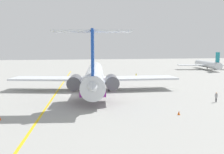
{
  "coord_description": "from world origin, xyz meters",
  "views": [
    {
      "loc": [
        50.62,
        -1.67,
        9.55
      ],
      "look_at": [
        -5.11,
        9.38,
        2.92
      ],
      "focal_mm": 40.14,
      "sensor_mm": 36.0,
      "label": 1
    }
  ],
  "objects_px": {
    "safety_cone_nose": "(0,118)",
    "safety_cone_wingtip": "(47,78)",
    "ground_crew_near_nose": "(216,96)",
    "ground_crew_near_tail": "(136,75)",
    "main_jetliner": "(95,76)",
    "safety_cone_tail": "(179,113)",
    "airliner_far_left": "(207,64)"
  },
  "relations": [
    {
      "from": "safety_cone_nose",
      "to": "safety_cone_wingtip",
      "type": "bearing_deg",
      "value": 175.21
    },
    {
      "from": "ground_crew_near_tail",
      "to": "safety_cone_nose",
      "type": "bearing_deg",
      "value": -69.62
    },
    {
      "from": "airliner_far_left",
      "to": "safety_cone_wingtip",
      "type": "relative_size",
      "value": 47.6
    },
    {
      "from": "ground_crew_near_tail",
      "to": "safety_cone_wingtip",
      "type": "relative_size",
      "value": 3.03
    },
    {
      "from": "safety_cone_nose",
      "to": "safety_cone_tail",
      "type": "xyz_separation_m",
      "value": [
        2.14,
        24.58,
        0.0
      ]
    },
    {
      "from": "ground_crew_near_nose",
      "to": "ground_crew_near_tail",
      "type": "bearing_deg",
      "value": -141.58
    },
    {
      "from": "airliner_far_left",
      "to": "ground_crew_near_tail",
      "type": "relative_size",
      "value": 15.73
    },
    {
      "from": "main_jetliner",
      "to": "safety_cone_wingtip",
      "type": "relative_size",
      "value": 77.47
    },
    {
      "from": "airliner_far_left",
      "to": "ground_crew_near_nose",
      "type": "height_order",
      "value": "airliner_far_left"
    },
    {
      "from": "main_jetliner",
      "to": "ground_crew_near_tail",
      "type": "xyz_separation_m",
      "value": [
        -20.37,
        15.69,
        -2.33
      ]
    },
    {
      "from": "main_jetliner",
      "to": "ground_crew_near_nose",
      "type": "bearing_deg",
      "value": -120.17
    },
    {
      "from": "airliner_far_left",
      "to": "safety_cone_wingtip",
      "type": "xyz_separation_m",
      "value": [
        22.77,
        -67.7,
        -2.04
      ]
    },
    {
      "from": "ground_crew_near_nose",
      "to": "safety_cone_nose",
      "type": "height_order",
      "value": "ground_crew_near_nose"
    },
    {
      "from": "safety_cone_wingtip",
      "to": "safety_cone_tail",
      "type": "height_order",
      "value": "same"
    },
    {
      "from": "safety_cone_nose",
      "to": "safety_cone_wingtip",
      "type": "distance_m",
      "value": 43.61
    },
    {
      "from": "ground_crew_near_nose",
      "to": "safety_cone_tail",
      "type": "bearing_deg",
      "value": -25.35
    },
    {
      "from": "airliner_far_left",
      "to": "safety_cone_wingtip",
      "type": "height_order",
      "value": "airliner_far_left"
    },
    {
      "from": "airliner_far_left",
      "to": "safety_cone_wingtip",
      "type": "bearing_deg",
      "value": 120.04
    },
    {
      "from": "main_jetliner",
      "to": "safety_cone_nose",
      "type": "height_order",
      "value": "main_jetliner"
    },
    {
      "from": "airliner_far_left",
      "to": "main_jetliner",
      "type": "bearing_deg",
      "value": 140.98
    },
    {
      "from": "main_jetliner",
      "to": "safety_cone_tail",
      "type": "xyz_separation_m",
      "value": [
        22.08,
        9.34,
        -3.11
      ]
    },
    {
      "from": "ground_crew_near_nose",
      "to": "safety_cone_nose",
      "type": "xyz_separation_m",
      "value": [
        4.41,
        -34.87,
        -0.86
      ]
    },
    {
      "from": "ground_crew_near_tail",
      "to": "safety_cone_wingtip",
      "type": "xyz_separation_m",
      "value": [
        -3.16,
        -27.28,
        -0.78
      ]
    },
    {
      "from": "airliner_far_left",
      "to": "safety_cone_tail",
      "type": "relative_size",
      "value": 47.6
    },
    {
      "from": "ground_crew_near_nose",
      "to": "main_jetliner",
      "type": "bearing_deg",
      "value": -96.19
    },
    {
      "from": "safety_cone_wingtip",
      "to": "airliner_far_left",
      "type": "bearing_deg",
      "value": 108.59
    },
    {
      "from": "safety_cone_tail",
      "to": "safety_cone_nose",
      "type": "bearing_deg",
      "value": -94.98
    },
    {
      "from": "main_jetliner",
      "to": "safety_cone_tail",
      "type": "height_order",
      "value": "main_jetliner"
    },
    {
      "from": "ground_crew_near_tail",
      "to": "ground_crew_near_nose",
      "type": "bearing_deg",
      "value": -25.84
    },
    {
      "from": "ground_crew_near_tail",
      "to": "safety_cone_wingtip",
      "type": "height_order",
      "value": "ground_crew_near_tail"
    },
    {
      "from": "ground_crew_near_tail",
      "to": "main_jetliner",
      "type": "bearing_deg",
      "value": -69.72
    },
    {
      "from": "main_jetliner",
      "to": "ground_crew_near_nose",
      "type": "height_order",
      "value": "main_jetliner"
    }
  ]
}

